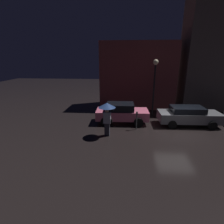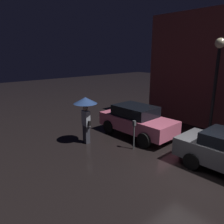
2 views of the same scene
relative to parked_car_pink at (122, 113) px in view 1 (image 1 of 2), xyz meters
name	(u,v)px [view 1 (image 1 of 2)]	position (x,y,z in m)	size (l,w,h in m)	color
ground_plane	(177,131)	(3.84, -1.39, -0.80)	(60.00, 60.00, 0.00)	black
building_facade_left	(137,75)	(1.35, 5.11, 2.34)	(7.16, 3.00, 6.28)	brown
parked_car_pink	(122,113)	(0.00, 0.00, 0.00)	(3.97, 1.91, 1.52)	#DB6684
parked_car_grey	(188,115)	(4.93, -0.12, -0.05)	(4.44, 1.88, 1.40)	slate
pedestrian_with_umbrella	(107,110)	(-0.85, -2.47, 0.90)	(1.06, 1.06, 2.17)	#383842
parking_meter	(137,119)	(1.07, -1.32, 0.00)	(0.12, 0.10, 1.30)	#4C5154
street_lamp_near	(155,76)	(2.66, 2.28, 2.52)	(0.44, 0.44, 4.69)	black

